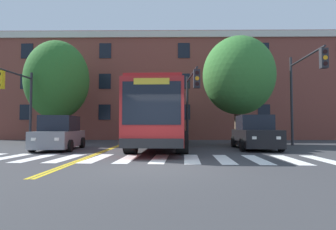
# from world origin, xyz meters

# --- Properties ---
(ground_plane) EXTENTS (120.00, 120.00, 0.00)m
(ground_plane) POSITION_xyz_m (0.00, 0.00, 0.00)
(ground_plane) COLOR #38383A
(crosswalk) EXTENTS (14.22, 3.62, 0.01)m
(crosswalk) POSITION_xyz_m (-0.49, 2.19, 0.00)
(crosswalk) COLOR white
(crosswalk) RESTS_ON ground
(lane_line_yellow_inner) EXTENTS (0.12, 36.00, 0.01)m
(lane_line_yellow_inner) POSITION_xyz_m (-2.89, 16.19, 0.00)
(lane_line_yellow_inner) COLOR gold
(lane_line_yellow_inner) RESTS_ON ground
(lane_line_yellow_outer) EXTENTS (0.12, 36.00, 0.01)m
(lane_line_yellow_outer) POSITION_xyz_m (-2.73, 16.19, 0.00)
(lane_line_yellow_outer) COLOR gold
(lane_line_yellow_outer) RESTS_ON ground
(city_bus) EXTENTS (3.14, 11.65, 3.32)m
(city_bus) POSITION_xyz_m (0.00, 7.49, 1.82)
(city_bus) COLOR #B22323
(city_bus) RESTS_ON ground
(car_grey_near_lane) EXTENTS (2.27, 4.15, 1.81)m
(car_grey_near_lane) POSITION_xyz_m (-5.40, 5.96, 0.83)
(car_grey_near_lane) COLOR slate
(car_grey_near_lane) RESTS_ON ground
(car_black_far_lane) EXTENTS (2.34, 4.48, 1.86)m
(car_black_far_lane) POSITION_xyz_m (5.19, 6.50, 0.84)
(car_black_far_lane) COLOR black
(car_black_far_lane) RESTS_ON ground
(car_tan_behind_bus) EXTENTS (2.26, 4.76, 1.89)m
(car_tan_behind_bus) POSITION_xyz_m (-1.03, 16.16, 0.85)
(car_tan_behind_bus) COLOR tan
(car_tan_behind_bus) RESTS_ON ground
(traffic_light_near_corner) EXTENTS (0.56, 4.50, 5.85)m
(traffic_light_near_corner) POSITION_xyz_m (8.44, 7.55, 3.92)
(traffic_light_near_corner) COLOR #28282D
(traffic_light_near_corner) RESTS_ON ground
(traffic_light_far_corner) EXTENTS (0.40, 3.18, 4.82)m
(traffic_light_far_corner) POSITION_xyz_m (-8.78, 7.80, 3.23)
(traffic_light_far_corner) COLOR #28282D
(traffic_light_far_corner) RESTS_ON ground
(traffic_light_overhead) EXTENTS (0.49, 4.57, 4.74)m
(traffic_light_overhead) POSITION_xyz_m (1.82, 8.25, 3.29)
(traffic_light_overhead) COLOR #28282D
(traffic_light_overhead) RESTS_ON ground
(street_tree_curbside_large) EXTENTS (6.45, 6.41, 7.32)m
(street_tree_curbside_large) POSITION_xyz_m (5.13, 9.57, 4.65)
(street_tree_curbside_large) COLOR brown
(street_tree_curbside_large) RESTS_ON ground
(street_tree_curbside_small) EXTENTS (6.88, 6.83, 7.79)m
(street_tree_curbside_small) POSITION_xyz_m (-8.16, 11.78, 4.76)
(street_tree_curbside_small) COLOR brown
(street_tree_curbside_small) RESTS_ON ground
(building_facade) EXTENTS (36.48, 9.88, 10.18)m
(building_facade) POSITION_xyz_m (1.76, 20.77, 5.10)
(building_facade) COLOR brown
(building_facade) RESTS_ON ground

